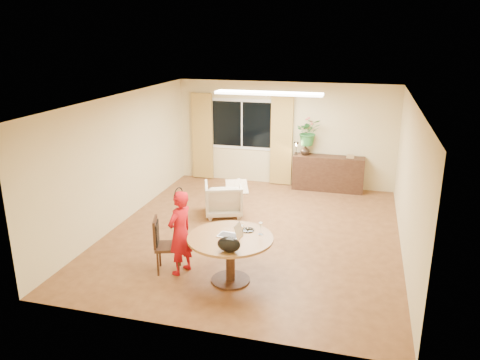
{
  "coord_description": "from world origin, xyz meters",
  "views": [
    {
      "loc": [
        1.94,
        -8.2,
        3.75
      ],
      "look_at": [
        -0.22,
        -0.2,
        1.13
      ],
      "focal_mm": 35.0,
      "sensor_mm": 36.0,
      "label": 1
    }
  ],
  "objects_px": {
    "dining_chair": "(168,245)",
    "sideboard": "(328,173)",
    "dining_table": "(230,246)",
    "armchair": "(223,199)",
    "child": "(180,233)"
  },
  "relations": [
    {
      "from": "dining_chair",
      "to": "armchair",
      "type": "bearing_deg",
      "value": 68.35
    },
    {
      "from": "armchair",
      "to": "sideboard",
      "type": "bearing_deg",
      "value": -151.9
    },
    {
      "from": "dining_table",
      "to": "armchair",
      "type": "bearing_deg",
      "value": 109.31
    },
    {
      "from": "dining_chair",
      "to": "sideboard",
      "type": "height_order",
      "value": "dining_chair"
    },
    {
      "from": "child",
      "to": "sideboard",
      "type": "distance_m",
      "value": 5.22
    },
    {
      "from": "dining_table",
      "to": "child",
      "type": "height_order",
      "value": "child"
    },
    {
      "from": "dining_chair",
      "to": "dining_table",
      "type": "bearing_deg",
      "value": -21.93
    },
    {
      "from": "armchair",
      "to": "sideboard",
      "type": "height_order",
      "value": "sideboard"
    },
    {
      "from": "dining_chair",
      "to": "armchair",
      "type": "height_order",
      "value": "dining_chair"
    },
    {
      "from": "armchair",
      "to": "sideboard",
      "type": "distance_m",
      "value": 3.02
    },
    {
      "from": "dining_table",
      "to": "sideboard",
      "type": "height_order",
      "value": "sideboard"
    },
    {
      "from": "dining_table",
      "to": "dining_chair",
      "type": "height_order",
      "value": "dining_chair"
    },
    {
      "from": "child",
      "to": "armchair",
      "type": "relative_size",
      "value": 1.77
    },
    {
      "from": "dining_table",
      "to": "child",
      "type": "bearing_deg",
      "value": 175.41
    },
    {
      "from": "child",
      "to": "armchair",
      "type": "bearing_deg",
      "value": -158.88
    }
  ]
}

